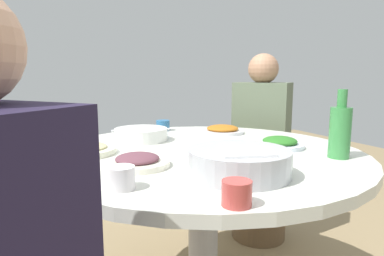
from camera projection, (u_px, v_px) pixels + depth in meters
The scene contains 13 objects.
round_dining_table at pixel (203, 176), 1.38m from camera, with size 1.28×1.28×0.77m.
rice_bowl at pixel (239, 162), 1.01m from camera, with size 0.31×0.31×0.09m.
soup_bowl at pixel (141, 135), 1.56m from camera, with size 0.27×0.25×0.06m.
dish_eggplant at pixel (137, 161), 1.12m from camera, with size 0.22×0.22×0.04m.
dish_greens at pixel (280, 143), 1.41m from camera, with size 0.20×0.20×0.05m.
dish_stirfry at pixel (222, 130), 1.76m from camera, with size 0.23×0.23×0.04m.
dish_noodles at pixel (85, 149), 1.30m from camera, with size 0.24×0.24×0.04m.
green_bottle at pixel (340, 131), 1.22m from camera, with size 0.08×0.08×0.25m.
tea_cup_near at pixel (121, 178), 0.89m from camera, with size 0.07×0.07×0.06m, color white.
tea_cup_far at pixel (163, 125), 1.84m from camera, with size 0.07×0.07×0.06m, color #2A608F.
tea_cup_side at pixel (237, 193), 0.78m from camera, with size 0.07×0.07×0.06m, color #BE453F.
stool_for_diner_right at pixel (259, 204), 2.22m from camera, with size 0.35×0.35×0.45m, color brown.
diner_right at pixel (262, 124), 2.14m from camera, with size 0.47×0.46×0.76m.
Camera 1 is at (-0.59, -1.19, 1.07)m, focal length 31.16 mm.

